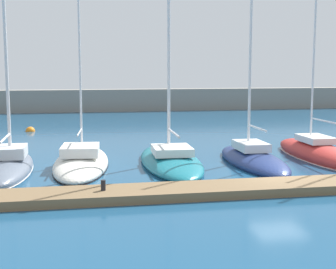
# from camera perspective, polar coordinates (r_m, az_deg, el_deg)

# --- Properties ---
(ground_plane) EXTENTS (120.00, 120.00, 0.00)m
(ground_plane) POSITION_cam_1_polar(r_m,az_deg,el_deg) (24.41, 12.80, -5.30)
(ground_plane) COLOR navy
(dock_pier) EXTENTS (41.24, 2.20, 0.39)m
(dock_pier) POSITION_cam_1_polar(r_m,az_deg,el_deg) (22.81, 14.57, -5.78)
(dock_pier) COLOR brown
(dock_pier) RESTS_ON ground_plane
(breakwater_seawall) EXTENTS (108.00, 2.11, 2.69)m
(breakwater_seawall) POSITION_cam_1_polar(r_m,az_deg,el_deg) (61.85, -1.65, 4.04)
(breakwater_seawall) COLOR gray
(breakwater_seawall) RESTS_ON ground_plane
(sailboat_slate_second) EXTENTS (2.35, 8.30, 15.25)m
(sailboat_slate_second) POSITION_cam_1_polar(r_m,az_deg,el_deg) (27.13, -17.86, -3.38)
(sailboat_slate_second) COLOR slate
(sailboat_slate_second) RESTS_ON ground_plane
(sailboat_ivory_third) EXTENTS (3.76, 9.81, 20.89)m
(sailboat_ivory_third) POSITION_cam_1_polar(r_m,az_deg,el_deg) (27.74, -9.99, -3.08)
(sailboat_ivory_third) COLOR silver
(sailboat_ivory_third) RESTS_ON ground_plane
(sailboat_teal_fourth) EXTENTS (3.49, 10.02, 21.59)m
(sailboat_teal_fourth) POSITION_cam_1_polar(r_m,az_deg,el_deg) (27.76, 0.29, -2.66)
(sailboat_teal_fourth) COLOR #19707F
(sailboat_teal_fourth) RESTS_ON ground_plane
(sailboat_navy_fifth) EXTENTS (2.73, 8.62, 15.49)m
(sailboat_navy_fifth) POSITION_cam_1_polar(r_m,az_deg,el_deg) (28.44, 9.79, -2.71)
(sailboat_navy_fifth) COLOR navy
(sailboat_navy_fifth) RESTS_ON ground_plane
(sailboat_red_sixth) EXTENTS (2.59, 9.20, 15.31)m
(sailboat_red_sixth) POSITION_cam_1_polar(r_m,az_deg,el_deg) (30.98, 16.83, -1.98)
(sailboat_red_sixth) COLOR #B72D28
(sailboat_red_sixth) RESTS_ON ground_plane
(mooring_buoy_orange) EXTENTS (0.80, 0.80, 0.80)m
(mooring_buoy_orange) POSITION_cam_1_polar(r_m,az_deg,el_deg) (43.52, -15.64, 0.35)
(mooring_buoy_orange) COLOR orange
(mooring_buoy_orange) RESTS_ON ground_plane
(dock_bollard) EXTENTS (0.20, 0.20, 0.44)m
(dock_bollard) POSITION_cam_1_polar(r_m,az_deg,el_deg) (20.65, -7.50, -5.84)
(dock_bollard) COLOR black
(dock_bollard) RESTS_ON dock_pier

